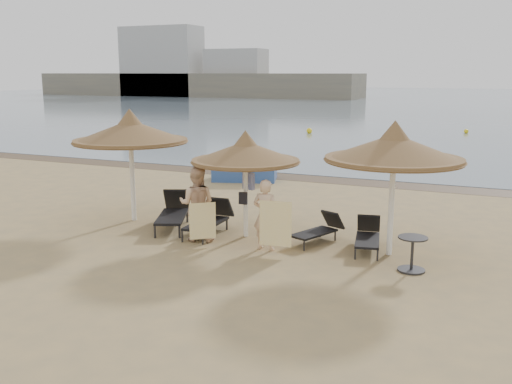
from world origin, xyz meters
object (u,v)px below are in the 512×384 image
Objects in this scene: palapa_left at (130,132)px; palapa_center at (246,152)px; lounger_far_left at (173,212)px; side_table at (412,255)px; lounger_near_right at (319,229)px; lounger_near_left at (210,219)px; person_right at (266,209)px; pedal_boat at (244,169)px; lounger_far_right at (368,235)px; palapa_right at (394,149)px; person_left at (197,198)px.

palapa_center is (3.63, -0.23, -0.35)m from palapa_left.
palapa_left reaches higher than lounger_far_left.
palapa_center is at bearing -3.70° from palapa_left.
lounger_near_right is at bearing 152.08° from side_table.
person_right is at bearing -24.40° from lounger_near_left.
palapa_center is 8.12m from pedal_boat.
lounger_far_left is 5.34m from lounger_far_right.
lounger_far_left is at bearing -16.74° from person_right.
palapa_center is 1.26× the size of lounger_far_left.
side_table is at bearing -32.37° from lounger_far_left.
palapa_right is 2.83m from lounger_near_right.
palapa_left is 1.47× the size of person_left.
palapa_center is 1.01× the size of pedal_boat.
lounger_far_left reaches higher than side_table.
palapa_left is 1.86× the size of lounger_far_right.
lounger_near_left is 1.16× the size of lounger_near_right.
palapa_right reaches higher than palapa_center.
lounger_far_right is 2.28× the size of side_table.
person_right is (-3.43, 0.15, 0.64)m from side_table.
palapa_center is 2.67m from lounger_near_right.
person_left is (-2.85, -1.12, 0.77)m from lounger_near_right.
pedal_boat is at bearing -62.22° from person_right.
person_left reaches higher than pedal_boat.
lounger_far_left is 0.80× the size of pedal_boat.
lounger_far_right is 1.70m from side_table.
lounger_far_right is (5.34, 0.12, -0.09)m from lounger_far_left.
lounger_near_right is 8.63m from pedal_boat.
palapa_right is 4.91m from person_left.
lounger_far_left is 2.91× the size of side_table.
lounger_far_right reaches higher than lounger_near_right.
palapa_right is (7.30, -0.27, -0.05)m from palapa_left.
person_left is (-0.97, -0.81, -1.10)m from palapa_center.
side_table is (4.33, -0.98, -1.83)m from palapa_center.
lounger_far_right is at bearing 156.02° from palapa_right.
palapa_left is 3.41m from lounger_near_left.
palapa_center is 2.06m from lounger_near_left.
palapa_center is 1.39× the size of person_right.
lounger_near_right is 1.66m from person_right.
lounger_near_left is at bearing 170.14° from side_table.
lounger_near_right is (4.10, 0.22, -0.10)m from lounger_far_left.
palapa_left is at bearing 171.62° from lounger_near_left.
palapa_right is at bearing -24.29° from lounger_far_left.
person_left is 1.87m from person_right.
palapa_left is at bearing 177.87° from palapa_right.
person_left is (1.25, -0.90, 0.67)m from lounger_far_left.
person_left is at bearing -170.62° from palapa_right.
side_table is (0.65, -0.95, -2.13)m from palapa_right.
lounger_far_left is at bearing -49.68° from person_left.
side_table is at bearing -5.84° from lounger_near_right.
palapa_center is at bearing -82.13° from pedal_boat.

